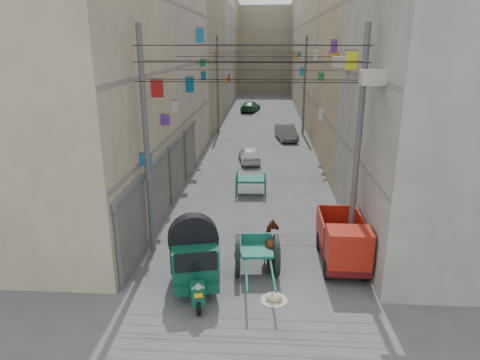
# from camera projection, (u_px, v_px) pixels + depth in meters

# --- Properties ---
(building_row_left) EXTENTS (8.00, 62.00, 14.00)m
(building_row_left) POSITION_uv_depth(u_px,v_px,m) (179.00, 54.00, 41.02)
(building_row_left) COLOR #BDB08F
(building_row_left) RESTS_ON ground
(building_row_right) EXTENTS (8.00, 62.00, 14.00)m
(building_row_right) POSITION_uv_depth(u_px,v_px,m) (348.00, 54.00, 40.07)
(building_row_right) COLOR #AAA39F
(building_row_right) RESTS_ON ground
(end_cap_building) EXTENTS (22.00, 10.00, 13.00)m
(end_cap_building) POSITION_uv_depth(u_px,v_px,m) (265.00, 49.00, 70.84)
(end_cap_building) COLOR gray
(end_cap_building) RESTS_ON ground
(shutters_left) EXTENTS (0.18, 14.40, 2.88)m
(shutters_left) POSITION_uv_depth(u_px,v_px,m) (169.00, 177.00, 19.70)
(shutters_left) COLOR #4C4C51
(shutters_left) RESTS_ON ground
(signboards) EXTENTS (8.22, 40.52, 5.67)m
(signboards) POSITION_uv_depth(u_px,v_px,m) (259.00, 103.00, 29.61)
(signboards) COLOR silver
(signboards) RESTS_ON ground
(ac_units) EXTENTS (0.70, 6.55, 3.35)m
(ac_units) POSITION_uv_depth(u_px,v_px,m) (358.00, 41.00, 14.87)
(ac_units) COLOR #B7AFA4
(ac_units) RESTS_ON ground
(utility_poles) EXTENTS (7.40, 22.20, 8.00)m
(utility_poles) POSITION_uv_depth(u_px,v_px,m) (258.00, 104.00, 25.01)
(utility_poles) COLOR #545457
(utility_poles) RESTS_ON ground
(overhead_cables) EXTENTS (7.40, 22.52, 1.12)m
(overhead_cables) POSITION_uv_depth(u_px,v_px,m) (257.00, 56.00, 21.69)
(overhead_cables) COLOR black
(overhead_cables) RESTS_ON ground
(auto_rickshaw) EXTENTS (1.95, 2.79, 1.90)m
(auto_rickshaw) POSITION_uv_depth(u_px,v_px,m) (194.00, 256.00, 13.12)
(auto_rickshaw) COLOR black
(auto_rickshaw) RESTS_ON ground
(tonga_cart) EXTENTS (1.53, 3.13, 1.38)m
(tonga_cart) POSITION_uv_depth(u_px,v_px,m) (257.00, 254.00, 14.09)
(tonga_cart) COLOR black
(tonga_cart) RESTS_ON ground
(mini_truck) EXTENTS (1.45, 3.17, 1.78)m
(mini_truck) POSITION_uv_depth(u_px,v_px,m) (344.00, 246.00, 14.35)
(mini_truck) COLOR black
(mini_truck) RESTS_ON ground
(second_cart) EXTENTS (1.56, 1.38, 1.35)m
(second_cart) POSITION_uv_depth(u_px,v_px,m) (251.00, 181.00, 21.71)
(second_cart) COLOR #166150
(second_cart) RESTS_ON ground
(feed_sack) EXTENTS (0.51, 0.41, 0.25)m
(feed_sack) POSITION_uv_depth(u_px,v_px,m) (274.00, 297.00, 12.79)
(feed_sack) COLOR #BCB59C
(feed_sack) RESTS_ON ground
(horse) EXTENTS (1.08, 1.79, 1.42)m
(horse) POSITION_uv_depth(u_px,v_px,m) (273.00, 247.00, 14.64)
(horse) COLOR brown
(horse) RESTS_ON ground
(distant_car_white) EXTENTS (1.69, 3.26, 1.06)m
(distant_car_white) POSITION_uv_depth(u_px,v_px,m) (249.00, 154.00, 27.64)
(distant_car_white) COLOR silver
(distant_car_white) RESTS_ON ground
(distant_car_grey) EXTENTS (1.88, 3.81, 1.20)m
(distant_car_grey) POSITION_uv_depth(u_px,v_px,m) (286.00, 132.00, 34.14)
(distant_car_grey) COLOR #535755
(distant_car_grey) RESTS_ON ground
(distant_car_green) EXTENTS (2.36, 4.28, 1.17)m
(distant_car_green) POSITION_uv_depth(u_px,v_px,m) (250.00, 106.00, 48.51)
(distant_car_green) COLOR #1C532F
(distant_car_green) RESTS_ON ground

